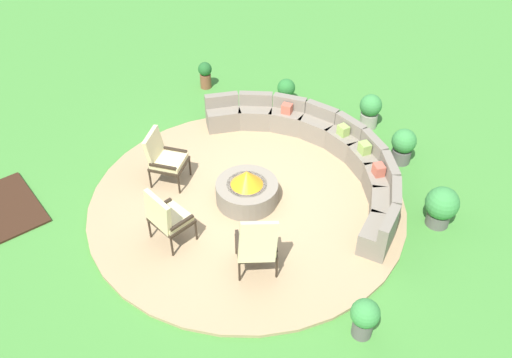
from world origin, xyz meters
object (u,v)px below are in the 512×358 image
at_px(fire_pit, 247,190).
at_px(lounge_chair_front_right, 166,216).
at_px(potted_plant_0, 441,206).
at_px(potted_plant_3, 365,317).
at_px(potted_plant_4, 205,74).
at_px(lounge_chair_back_left, 257,244).
at_px(potted_plant_1, 370,110).
at_px(lounge_chair_front_left, 164,157).
at_px(potted_plant_2, 286,90).
at_px(potted_plant_5, 403,145).
at_px(curved_stone_bench, 323,151).

distance_m(fire_pit, lounge_chair_front_right, 1.61).
height_order(potted_plant_0, potted_plant_3, potted_plant_0).
distance_m(potted_plant_3, potted_plant_4, 7.19).
xyz_separation_m(lounge_chair_back_left, potted_plant_4, (-5.12, 2.51, -0.28)).
bearing_deg(potted_plant_1, fire_pit, -84.35).
distance_m(lounge_chair_front_left, lounge_chair_back_left, 2.71).
xyz_separation_m(fire_pit, lounge_chair_front_right, (0.00, -1.58, 0.30)).
xyz_separation_m(fire_pit, potted_plant_3, (3.12, -0.38, 0.07)).
distance_m(lounge_chair_front_right, potted_plant_1, 5.06).
bearing_deg(fire_pit, lounge_chair_front_left, -148.51).
height_order(fire_pit, potted_plant_0, potted_plant_0).
distance_m(potted_plant_0, potted_plant_3, 2.70).
xyz_separation_m(potted_plant_0, potted_plant_3, (0.73, -2.60, -0.03)).
height_order(potted_plant_2, potted_plant_4, potted_plant_4).
height_order(potted_plant_1, potted_plant_5, potted_plant_1).
distance_m(lounge_chair_front_right, potted_plant_0, 4.50).
bearing_deg(potted_plant_5, fire_pit, -105.89).
bearing_deg(potted_plant_0, lounge_chair_back_left, -108.67).
bearing_deg(potted_plant_0, curved_stone_bench, -169.53).
height_order(potted_plant_2, potted_plant_5, potted_plant_5).
bearing_deg(potted_plant_0, fire_pit, -137.04).
bearing_deg(fire_pit, potted_plant_0, 42.96).
bearing_deg(potted_plant_4, potted_plant_2, 31.37).
bearing_deg(potted_plant_2, potted_plant_0, -5.85).
bearing_deg(potted_plant_3, lounge_chair_front_right, -158.87).
relative_size(fire_pit, potted_plant_0, 1.46).
bearing_deg(potted_plant_5, lounge_chair_back_left, -82.98).
relative_size(lounge_chair_front_right, potted_plant_3, 1.58).
relative_size(lounge_chair_front_left, lounge_chair_front_right, 0.99).
xyz_separation_m(fire_pit, potted_plant_2, (-2.10, 2.69, 0.01)).
relative_size(lounge_chair_front_right, potted_plant_1, 1.42).
distance_m(curved_stone_bench, potted_plant_2, 2.30).
relative_size(lounge_chair_front_left, lounge_chair_back_left, 0.91).
height_order(potted_plant_3, potted_plant_4, potted_plant_3).
distance_m(lounge_chair_back_left, potted_plant_3, 1.84).
relative_size(lounge_chair_front_right, potted_plant_5, 1.47).
distance_m(potted_plant_0, potted_plant_1, 3.00).
bearing_deg(potted_plant_0, potted_plant_4, -174.82).
bearing_deg(lounge_chair_back_left, potted_plant_3, -43.82).
relative_size(fire_pit, lounge_chair_back_left, 0.95).
height_order(potted_plant_0, potted_plant_5, potted_plant_0).
bearing_deg(fire_pit, potted_plant_5, 74.11).
height_order(lounge_chair_front_right, potted_plant_2, lounge_chair_front_right).
bearing_deg(lounge_chair_back_left, curved_stone_bench, 58.28).
relative_size(fire_pit, potted_plant_5, 1.52).
bearing_deg(potted_plant_1, potted_plant_2, -156.27).
xyz_separation_m(curved_stone_bench, potted_plant_2, (-2.12, 0.90, -0.02)).
height_order(lounge_chair_back_left, potted_plant_2, lounge_chair_back_left).
xyz_separation_m(curved_stone_bench, lounge_chair_back_left, (1.34, -2.63, 0.29)).
relative_size(curved_stone_bench, potted_plant_3, 7.46).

